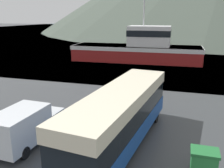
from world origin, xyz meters
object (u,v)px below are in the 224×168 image
object	(u,v)px
delivery_van	(25,125)
storage_bin	(204,163)
tour_bus	(121,115)
fishing_boat	(139,48)

from	to	relation	value
delivery_van	storage_bin	world-z (taller)	delivery_van
tour_bus	storage_bin	xyz separation A→B (m)	(4.57, -1.86, -1.21)
tour_bus	delivery_van	size ratio (longest dim) A/B	2.23
tour_bus	storage_bin	world-z (taller)	tour_bus
delivery_van	storage_bin	xyz separation A→B (m)	(10.01, -0.25, -0.52)
tour_bus	storage_bin	distance (m)	5.08
tour_bus	storage_bin	bearing A→B (deg)	-15.64
tour_bus	fishing_boat	bearing A→B (deg)	104.86
storage_bin	fishing_boat	bearing A→B (deg)	106.15
delivery_van	fishing_boat	xyz separation A→B (m)	(1.28, 29.89, 0.92)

